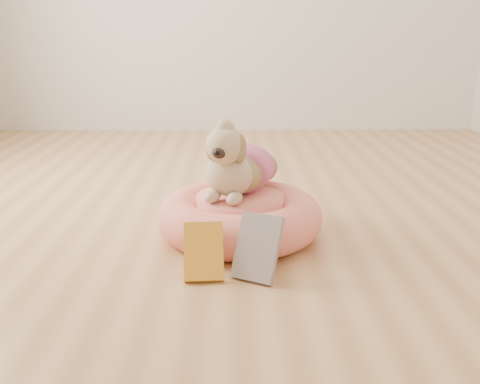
{
  "coord_description": "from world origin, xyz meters",
  "views": [
    {
      "loc": [
        -0.03,
        -2.23,
        0.81
      ],
      "look_at": [
        -0.0,
        -0.24,
        0.2
      ],
      "focal_mm": 40.0,
      "sensor_mm": 36.0,
      "label": 1
    }
  ],
  "objects_px": {
    "dog": "(237,154)",
    "book_white": "(257,248)",
    "book_yellow": "(204,252)",
    "pet_bed": "(240,217)"
  },
  "relations": [
    {
      "from": "dog",
      "to": "book_white",
      "type": "xyz_separation_m",
      "value": [
        0.07,
        -0.42,
        -0.23
      ]
    },
    {
      "from": "book_yellow",
      "to": "book_white",
      "type": "relative_size",
      "value": 0.89
    },
    {
      "from": "dog",
      "to": "book_white",
      "type": "distance_m",
      "value": 0.48
    },
    {
      "from": "pet_bed",
      "to": "dog",
      "type": "bearing_deg",
      "value": 106.24
    },
    {
      "from": "dog",
      "to": "book_white",
      "type": "height_order",
      "value": "dog"
    },
    {
      "from": "book_white",
      "to": "dog",
      "type": "bearing_deg",
      "value": 126.55
    },
    {
      "from": "pet_bed",
      "to": "dog",
      "type": "distance_m",
      "value": 0.26
    },
    {
      "from": "pet_bed",
      "to": "book_white",
      "type": "distance_m",
      "value": 0.39
    },
    {
      "from": "book_yellow",
      "to": "book_white",
      "type": "distance_m",
      "value": 0.18
    },
    {
      "from": "book_yellow",
      "to": "book_white",
      "type": "bearing_deg",
      "value": -6.17
    }
  ]
}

